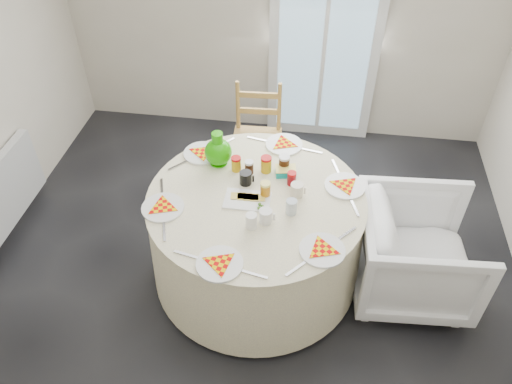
# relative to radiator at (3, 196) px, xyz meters

# --- Properties ---
(floor) EXTENTS (4.00, 4.00, 0.00)m
(floor) POSITION_rel_radiator_xyz_m (1.94, -0.20, -0.38)
(floor) COLOR black
(floor) RESTS_ON ground
(wall_back) EXTENTS (4.00, 0.02, 2.60)m
(wall_back) POSITION_rel_radiator_xyz_m (1.94, 1.80, 0.92)
(wall_back) COLOR #BCB5A3
(wall_back) RESTS_ON floor
(glass_door) EXTENTS (1.00, 0.08, 2.10)m
(glass_door) POSITION_rel_radiator_xyz_m (2.34, 1.75, 0.67)
(glass_door) COLOR silver
(glass_door) RESTS_ON floor
(radiator) EXTENTS (0.07, 1.00, 0.55)m
(radiator) POSITION_rel_radiator_xyz_m (0.00, 0.00, 0.00)
(radiator) COLOR silver
(radiator) RESTS_ON floor
(table) EXTENTS (1.49, 1.49, 0.75)m
(table) POSITION_rel_radiator_xyz_m (1.99, -0.14, -0.01)
(table) COLOR #FDF5B7
(table) RESTS_ON floor
(wooden_chair) EXTENTS (0.43, 0.41, 0.92)m
(wooden_chair) POSITION_rel_radiator_xyz_m (1.85, 0.90, 0.09)
(wooden_chair) COLOR #AC7947
(wooden_chair) RESTS_ON floor
(armchair) EXTENTS (0.79, 0.84, 0.81)m
(armchair) POSITION_rel_radiator_xyz_m (3.10, -0.12, 0.01)
(armchair) COLOR white
(armchair) RESTS_ON floor
(place_settings) EXTENTS (1.75, 1.75, 0.03)m
(place_settings) POSITION_rel_radiator_xyz_m (1.99, -0.14, 0.39)
(place_settings) COLOR white
(place_settings) RESTS_ON table
(jar_cluster) EXTENTS (0.48, 0.30, 0.13)m
(jar_cluster) POSITION_rel_radiator_xyz_m (2.00, 0.08, 0.44)
(jar_cluster) COLOR #A03F18
(jar_cluster) RESTS_ON table
(butter_tub) EXTENTS (0.16, 0.12, 0.06)m
(butter_tub) POSITION_rel_radiator_xyz_m (2.16, 0.12, 0.41)
(butter_tub) COLOR #089998
(butter_tub) RESTS_ON table
(green_pitcher) EXTENTS (0.23, 0.23, 0.25)m
(green_pitcher) POSITION_rel_radiator_xyz_m (1.68, 0.18, 0.49)
(green_pitcher) COLOR #20A403
(green_pitcher) RESTS_ON table
(cheese_platter) EXTENTS (0.30, 0.19, 0.04)m
(cheese_platter) POSITION_rel_radiator_xyz_m (1.94, -0.18, 0.39)
(cheese_platter) COLOR white
(cheese_platter) RESTS_ON table
(mugs_glasses) EXTENTS (0.69, 0.69, 0.11)m
(mugs_glasses) POSITION_rel_radiator_xyz_m (2.08, -0.13, 0.43)
(mugs_glasses) COLOR gray
(mugs_glasses) RESTS_ON table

